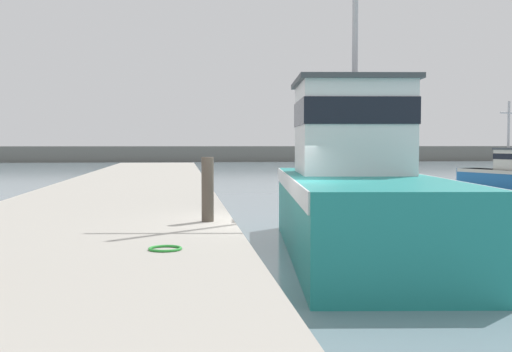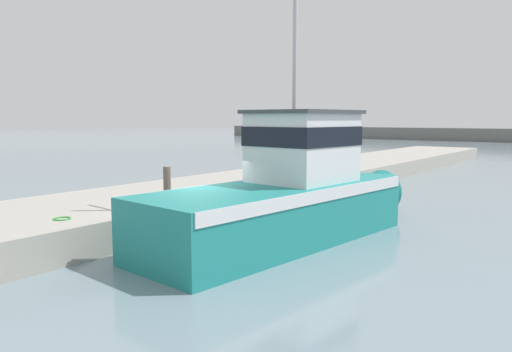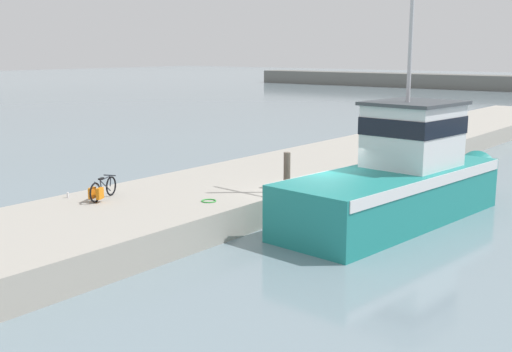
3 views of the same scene
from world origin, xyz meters
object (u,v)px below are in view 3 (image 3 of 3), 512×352
object	(u,v)px
water_bottle_on_curb	(68,195)
mooring_post	(287,170)
bicycle_touring	(101,190)
fishing_boat_main	(402,177)

from	to	relation	value
water_bottle_on_curb	mooring_post	bearing A→B (deg)	50.36
bicycle_touring	mooring_post	bearing A→B (deg)	33.32
bicycle_touring	water_bottle_on_curb	xyz separation A→B (m)	(-1.15, -0.48, -0.24)
fishing_boat_main	water_bottle_on_curb	size ratio (longest dim) A/B	61.63
bicycle_touring	mooring_post	distance (m)	6.53
bicycle_touring	water_bottle_on_curb	size ratio (longest dim) A/B	8.63
mooring_post	water_bottle_on_curb	distance (m)	7.62
bicycle_touring	water_bottle_on_curb	world-z (taller)	bicycle_touring
fishing_boat_main	mooring_post	world-z (taller)	fishing_boat_main
bicycle_touring	water_bottle_on_curb	bearing A→B (deg)	-179.42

